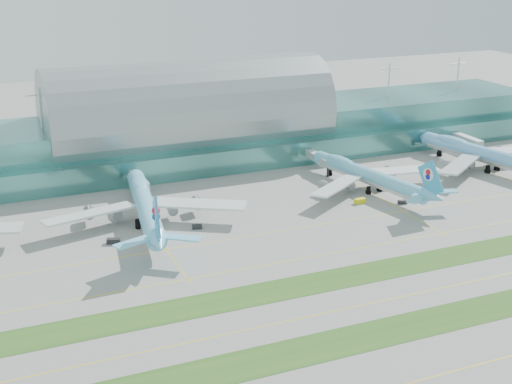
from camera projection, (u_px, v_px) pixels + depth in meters
name	position (u px, v px, depth m)	size (l,w,h in m)	color
ground	(333.00, 283.00, 196.22)	(700.00, 700.00, 0.00)	gray
terminal	(189.00, 128.00, 303.62)	(340.00, 69.10, 36.00)	#3D7A75
grass_strip_near	(389.00, 331.00, 171.84)	(420.00, 12.00, 0.08)	#2D591E
grass_strip_far	(330.00, 280.00, 197.94)	(420.00, 12.00, 0.08)	#2D591E
taxiline_a	(440.00, 375.00, 154.44)	(420.00, 0.35, 0.01)	yellow
taxiline_b	(360.00, 306.00, 184.03)	(420.00, 0.35, 0.01)	yellow
taxiline_c	(304.00, 258.00, 211.88)	(420.00, 0.35, 0.01)	yellow
taxiline_d	(274.00, 232.00, 231.02)	(420.00, 0.35, 0.01)	yellow
airliner_b	(145.00, 204.00, 236.85)	(67.02, 76.71, 21.14)	#71D0F9
airliner_c	(367.00, 175.00, 269.14)	(61.12, 70.26, 19.46)	#66BFE1
airliner_d	(485.00, 154.00, 293.83)	(66.45, 76.50, 21.24)	#6CB6ED
gse_c	(113.00, 241.00, 222.13)	(4.01, 2.08, 1.61)	black
gse_d	(197.00, 227.00, 233.67)	(3.20, 1.77, 1.37)	black
gse_e	(360.00, 201.00, 256.68)	(4.07, 1.88, 1.73)	yellow
gse_f	(403.00, 202.00, 256.31)	(3.20, 1.66, 1.22)	black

